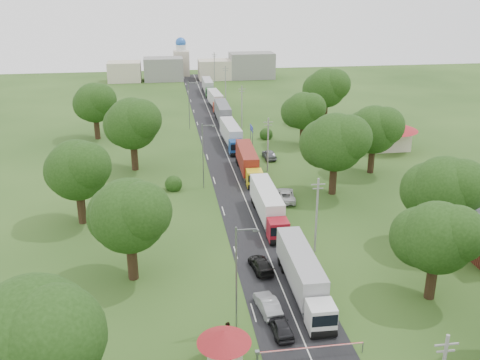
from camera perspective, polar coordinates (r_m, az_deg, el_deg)
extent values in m
plane|color=#234216|center=(67.83, 1.84, -5.17)|extent=(260.00, 260.00, 0.00)
cube|color=black|center=(86.05, -0.52, 0.53)|extent=(8.00, 200.00, 0.04)
cylinder|color=slate|center=(45.90, 1.85, -18.39)|extent=(0.20, 0.20, 1.10)
cube|color=slate|center=(45.59, 1.85, -17.90)|extent=(0.35, 0.35, 0.25)
cylinder|color=red|center=(46.49, 7.58, -17.30)|extent=(9.00, 0.12, 0.12)
cylinder|color=slate|center=(48.07, 12.95, -17.01)|extent=(0.10, 0.10, 1.00)
cube|color=beige|center=(45.18, -1.69, -18.06)|extent=(2.60, 2.60, 2.40)
cone|color=maroon|center=(44.14, -1.71, -16.34)|extent=(4.40, 4.40, 1.10)
cube|color=black|center=(45.19, 0.04, -17.72)|extent=(0.02, 1.20, 0.90)
cylinder|color=slate|center=(99.18, 1.35, 4.46)|extent=(0.12, 0.12, 4.00)
cylinder|color=slate|center=(101.46, 1.12, 4.83)|extent=(0.12, 0.12, 4.00)
cube|color=#162097|center=(99.89, 1.24, 5.53)|extent=(0.06, 3.00, 1.00)
cube|color=silver|center=(99.89, 1.24, 5.53)|extent=(0.07, 3.10, 0.06)
cube|color=gray|center=(36.76, 21.19, -16.05)|extent=(1.60, 0.10, 0.10)
cube|color=gray|center=(37.05, 21.08, -16.67)|extent=(1.20, 0.10, 0.10)
cylinder|color=gray|center=(60.96, 8.17, -3.80)|extent=(0.24, 0.24, 9.00)
cube|color=gray|center=(59.52, 8.35, -0.46)|extent=(1.60, 0.10, 0.10)
cube|color=gray|center=(59.70, 8.32, -0.91)|extent=(1.20, 0.10, 0.10)
cylinder|color=gray|center=(86.46, 3.00, 3.75)|extent=(0.24, 0.24, 9.00)
cube|color=gray|center=(85.45, 3.05, 6.19)|extent=(1.60, 0.10, 0.10)
cube|color=gray|center=(85.57, 3.04, 5.86)|extent=(1.20, 0.10, 0.10)
cylinder|color=gray|center=(113.15, 0.20, 7.79)|extent=(0.24, 0.24, 9.00)
cube|color=gray|center=(112.38, 0.20, 9.68)|extent=(1.60, 0.10, 0.10)
cube|color=gray|center=(112.47, 0.20, 9.43)|extent=(1.20, 0.10, 0.10)
cylinder|color=gray|center=(140.35, -1.55, 10.27)|extent=(0.24, 0.24, 9.00)
cube|color=gray|center=(139.73, -1.57, 11.80)|extent=(1.60, 0.10, 0.10)
cube|color=gray|center=(139.80, -1.57, 11.60)|extent=(1.20, 0.10, 0.10)
cylinder|color=gray|center=(167.81, -2.75, 11.93)|extent=(0.24, 0.24, 9.00)
cube|color=gray|center=(167.29, -2.77, 13.22)|extent=(1.60, 0.10, 0.10)
cube|color=gray|center=(167.36, -2.77, 13.05)|extent=(1.20, 0.10, 0.10)
cylinder|color=slate|center=(47.27, -0.40, -10.52)|extent=(0.16, 0.16, 10.00)
cube|color=slate|center=(45.15, 0.72, -5.31)|extent=(1.80, 0.10, 0.10)
cube|color=slate|center=(45.34, 1.72, -5.42)|extent=(0.50, 0.22, 0.15)
cylinder|color=slate|center=(79.17, -3.97, 2.51)|extent=(0.16, 0.16, 10.00)
cube|color=slate|center=(77.93, -3.40, 5.84)|extent=(1.80, 0.10, 0.10)
cube|color=slate|center=(78.04, -2.81, 5.75)|extent=(0.50, 0.22, 0.15)
cylinder|color=slate|center=(112.93, -5.46, 7.93)|extent=(0.16, 0.16, 10.00)
cube|color=slate|center=(112.06, -5.07, 10.30)|extent=(1.80, 0.10, 0.10)
cube|color=slate|center=(112.13, -4.66, 10.24)|extent=(0.50, 0.22, 0.15)
cylinder|color=#382616|center=(56.20, 19.72, -10.06)|extent=(1.04, 1.04, 3.85)
sphere|color=#18330E|center=(54.08, 20.30, -5.77)|extent=(7.00, 7.00, 7.00)
sphere|color=#18330E|center=(53.59, 22.08, -5.37)|extent=(5.50, 5.50, 5.50)
sphere|color=#18330E|center=(54.82, 18.71, -5.78)|extent=(6.00, 6.00, 6.00)
cylinder|color=#382616|center=(66.56, 20.42, -5.07)|extent=(1.08, 1.08, 4.20)
sphere|color=#18330E|center=(64.63, 20.97, -0.96)|extent=(7.70, 7.70, 7.70)
sphere|color=#18330E|center=(64.15, 22.60, -0.55)|extent=(6.05, 6.05, 6.05)
sphere|color=#18330E|center=(65.42, 19.51, -1.03)|extent=(6.60, 6.60, 6.60)
cylinder|color=#382616|center=(78.95, 9.88, 0.11)|extent=(1.12, 1.12, 4.55)
sphere|color=#18330E|center=(77.22, 10.13, 3.99)|extent=(8.40, 8.40, 8.40)
sphere|color=#18330E|center=(76.37, 11.52, 4.41)|extent=(6.60, 6.60, 6.60)
sphere|color=#18330E|center=(78.39, 8.93, 3.85)|extent=(7.20, 7.20, 7.20)
cylinder|color=#382616|center=(89.13, 13.82, 2.07)|extent=(1.08, 1.08, 4.20)
sphere|color=#18330E|center=(87.70, 14.10, 5.24)|extent=(7.70, 7.70, 7.70)
sphere|color=#18330E|center=(87.05, 15.26, 5.59)|extent=(6.05, 6.05, 6.05)
sphere|color=#18330E|center=(88.67, 13.08, 5.12)|extent=(6.60, 6.60, 6.60)
cylinder|color=#382616|center=(102.39, 6.67, 4.80)|extent=(1.04, 1.04, 3.85)
sphere|color=#18330E|center=(101.24, 6.78, 7.35)|extent=(7.00, 7.00, 7.00)
sphere|color=#18330E|center=(100.47, 7.63, 7.65)|extent=(5.50, 5.50, 5.50)
sphere|color=#18330E|center=(102.28, 6.04, 7.22)|extent=(6.00, 6.00, 6.00)
cylinder|color=#382616|center=(118.73, 9.05, 7.04)|extent=(1.12, 1.12, 4.55)
sphere|color=#18330E|center=(117.58, 9.20, 9.68)|extent=(8.40, 8.40, 8.40)
sphere|color=#18330E|center=(116.76, 10.12, 10.00)|extent=(6.60, 6.60, 6.60)
sphere|color=#18330E|center=(118.75, 8.41, 9.53)|extent=(7.20, 7.20, 7.20)
sphere|color=#18330E|center=(38.05, -21.09, -15.50)|extent=(8.40, 8.40, 8.40)
sphere|color=#18330E|center=(36.26, -19.27, -15.45)|extent=(6.60, 6.60, 6.60)
sphere|color=#18330E|center=(39.86, -22.27, -14.93)|extent=(7.20, 7.20, 7.20)
cylinder|color=#382616|center=(57.18, -11.41, -8.43)|extent=(1.08, 1.08, 4.20)
sphere|color=#18330E|center=(54.92, -11.78, -3.74)|extent=(7.70, 7.70, 7.70)
sphere|color=#18330E|center=(53.51, -10.43, -3.34)|extent=(6.05, 6.05, 6.05)
sphere|color=#18330E|center=(56.48, -12.80, -3.73)|extent=(6.60, 6.60, 6.60)
cylinder|color=#382616|center=(71.42, -16.56, -2.85)|extent=(1.08, 1.08, 4.20)
sphere|color=#18330E|center=(69.63, -16.98, 1.03)|extent=(7.70, 7.70, 7.70)
sphere|color=#18330E|center=(68.13, -16.03, 1.44)|extent=(6.05, 6.05, 6.05)
sphere|color=#18330E|center=(71.27, -17.66, 0.93)|extent=(6.60, 6.60, 6.60)
cylinder|color=#382616|center=(89.46, -11.19, 2.46)|extent=(1.12, 1.12, 4.55)
sphere|color=#18330E|center=(87.93, -11.44, 5.91)|extent=(8.40, 8.40, 8.40)
sphere|color=#18330E|center=(86.48, -10.51, 6.35)|extent=(6.60, 6.60, 6.60)
sphere|color=#18330E|center=(89.60, -12.14, 5.74)|extent=(7.20, 7.20, 7.20)
cylinder|color=#382616|center=(109.36, -15.01, 5.34)|extent=(1.08, 1.08, 4.20)
sphere|color=#18330E|center=(108.19, -15.26, 7.96)|extent=(7.70, 7.70, 7.70)
sphere|color=#18330E|center=(106.80, -14.62, 8.31)|extent=(6.05, 6.05, 6.05)
sphere|color=#18330E|center=(109.78, -15.73, 7.79)|extent=(6.60, 6.60, 6.60)
cube|color=beige|center=(102.78, 15.52, 4.29)|extent=(7.00, 5.00, 4.00)
cone|color=maroon|center=(102.05, 15.67, 5.85)|extent=(10.08, 10.08, 1.80)
cube|color=gray|center=(172.08, -8.16, 11.63)|extent=(12.00, 8.00, 7.00)
cube|color=beige|center=(173.01, -2.74, 11.69)|extent=(10.00, 8.00, 6.00)
cube|color=gray|center=(174.46, 1.26, 12.11)|extent=(14.00, 8.00, 8.00)
cube|color=beige|center=(172.49, -12.22, 11.23)|extent=(10.00, 8.00, 6.00)
cube|color=beige|center=(180.06, -6.26, 12.26)|extent=(5.00, 5.00, 8.00)
cylinder|color=silver|center=(179.43, -6.32, 13.84)|extent=(3.20, 3.20, 2.00)
sphere|color=#2659B2|center=(179.25, -6.34, 14.35)|extent=(3.40, 3.40, 3.40)
cube|color=white|center=(49.19, 8.62, -14.19)|extent=(2.43, 2.43, 2.50)
cube|color=black|center=(48.05, 9.06, -14.65)|extent=(2.30, 0.05, 1.10)
cube|color=slate|center=(48.88, 8.95, -15.90)|extent=(2.20, 0.28, 0.35)
cube|color=slate|center=(55.25, 6.47, -10.84)|extent=(2.45, 11.53, 0.30)
cube|color=#9F9EA3|center=(54.59, 6.46, -9.06)|extent=(2.66, 11.84, 3.00)
cylinder|color=black|center=(49.10, 8.86, -15.78)|extent=(2.35, 1.00, 1.00)
cylinder|color=black|center=(50.49, 8.25, -14.61)|extent=(2.35, 1.00, 1.00)
cylinder|color=black|center=(58.29, 5.58, -9.29)|extent=(2.35, 1.00, 1.00)
cylinder|color=black|center=(59.56, 5.24, -8.59)|extent=(2.35, 1.00, 1.00)
cube|color=maroon|center=(63.99, 4.07, -5.33)|extent=(2.40, 2.40, 2.49)
cube|color=black|center=(62.78, 4.32, -5.52)|extent=(2.29, 0.03, 1.09)
cube|color=slate|center=(63.43, 4.27, -6.59)|extent=(2.19, 0.26, 0.35)
cube|color=slate|center=(70.50, 2.85, -3.49)|extent=(2.35, 11.44, 0.30)
cube|color=white|center=(70.06, 2.83, -2.05)|extent=(2.55, 11.74, 2.98)
cylinder|color=black|center=(63.67, 4.22, -6.53)|extent=(2.34, 0.99, 0.99)
cylinder|color=black|center=(65.23, 3.88, -5.82)|extent=(2.34, 0.99, 0.99)
cylinder|color=black|center=(73.73, 2.33, -2.58)|extent=(2.34, 0.99, 0.99)
cylinder|color=black|center=(75.08, 2.12, -2.14)|extent=(2.34, 0.99, 0.99)
cube|color=yellow|center=(80.35, 1.54, 0.20)|extent=(2.43, 2.43, 2.44)
cube|color=black|center=(79.14, 1.69, 0.14)|extent=(2.25, 0.10, 1.08)
cube|color=slate|center=(79.66, 1.67, -0.74)|extent=(2.16, 0.33, 0.34)
cube|color=slate|center=(86.96, 0.76, 1.26)|extent=(2.66, 11.32, 0.29)
cube|color=maroon|center=(86.68, 0.73, 2.43)|extent=(2.86, 11.62, 2.93)
cylinder|color=black|center=(79.90, 1.64, -0.71)|extent=(2.30, 0.98, 0.98)
cylinder|color=black|center=(81.52, 1.43, -0.26)|extent=(2.30, 0.98, 0.98)
cylinder|color=black|center=(90.24, 0.41, 1.82)|extent=(2.30, 0.98, 0.98)
cylinder|color=black|center=(91.62, 0.27, 2.11)|extent=(2.30, 0.98, 0.98)
cube|color=navy|center=(95.38, -0.42, 3.52)|extent=(2.46, 2.46, 2.47)
cube|color=black|center=(94.15, -0.31, 3.51)|extent=(2.27, 0.11, 1.09)
cube|color=slate|center=(94.61, -0.32, 2.75)|extent=(2.18, 0.33, 0.35)
cube|color=slate|center=(102.17, -0.96, 4.21)|extent=(2.71, 11.43, 0.30)
cube|color=#BCBDC2|center=(101.97, -0.99, 5.22)|extent=(2.92, 11.74, 2.96)
cylinder|color=black|center=(94.85, -0.34, 2.76)|extent=(2.32, 0.99, 0.99)
cylinder|color=black|center=(96.53, -0.49, 3.08)|extent=(2.32, 0.99, 0.99)
cylinder|color=black|center=(105.53, -1.21, 4.60)|extent=(2.32, 0.99, 0.99)
cylinder|color=black|center=(106.95, -1.31, 4.82)|extent=(2.32, 0.99, 0.99)
cube|color=silver|center=(111.24, -1.40, 6.02)|extent=(2.48, 2.48, 2.56)
cube|color=black|center=(109.96, -1.32, 6.04)|extent=(2.36, 0.04, 1.13)
cube|color=slate|center=(110.37, -1.32, 5.35)|extent=(2.26, 0.27, 0.36)
cube|color=slate|center=(118.35, -1.83, 6.49)|extent=(2.45, 11.81, 0.31)
cube|color=slate|center=(118.21, -1.86, 7.39)|extent=(2.66, 12.12, 3.08)
cylinder|color=black|center=(110.63, -1.33, 5.36)|extent=(2.41, 1.03, 1.03)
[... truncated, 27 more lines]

